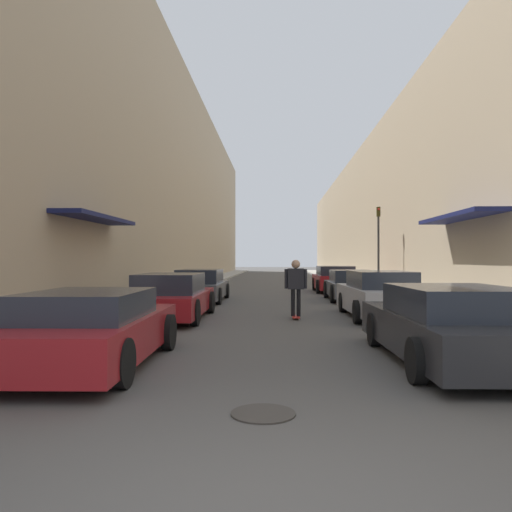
% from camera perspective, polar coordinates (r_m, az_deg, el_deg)
% --- Properties ---
extents(ground, '(148.44, 148.44, 0.00)m').
position_cam_1_polar(ground, '(29.99, 2.28, -3.54)').
color(ground, '#4C4947').
extents(curb_strip_left, '(1.80, 67.47, 0.12)m').
position_cam_1_polar(curb_strip_left, '(37.06, -5.28, -2.84)').
color(curb_strip_left, '#A3A099').
rests_on(curb_strip_left, ground).
extents(curb_strip_right, '(1.80, 67.47, 0.12)m').
position_cam_1_polar(curb_strip_right, '(37.05, 9.86, -2.83)').
color(curb_strip_right, '#A3A099').
rests_on(curb_strip_right, ground).
extents(building_row_left, '(4.90, 67.47, 14.14)m').
position_cam_1_polar(building_row_left, '(37.90, -9.67, 7.85)').
color(building_row_left, tan).
rests_on(building_row_left, ground).
extents(building_row_right, '(4.90, 67.47, 9.37)m').
position_cam_1_polar(building_row_right, '(37.62, 14.25, 4.26)').
color(building_row_right, tan).
rests_on(building_row_right, ground).
extents(parked_car_left_0, '(1.96, 4.47, 1.18)m').
position_cam_1_polar(parked_car_left_0, '(8.26, -18.23, -7.90)').
color(parked_car_left_0, maroon).
rests_on(parked_car_left_0, ground).
extents(parked_car_left_1, '(1.96, 4.79, 1.27)m').
position_cam_1_polar(parked_car_left_1, '(14.08, -9.63, -4.64)').
color(parked_car_left_1, maroon).
rests_on(parked_car_left_1, ground).
extents(parked_car_left_2, '(1.93, 4.81, 1.26)m').
position_cam_1_polar(parked_car_left_2, '(19.87, -6.32, -3.42)').
color(parked_car_left_2, '#515459').
rests_on(parked_car_left_2, ground).
extents(parked_car_right_0, '(2.06, 4.74, 1.24)m').
position_cam_1_polar(parked_car_right_0, '(8.67, 21.43, -7.40)').
color(parked_car_right_0, '#232326').
rests_on(parked_car_right_0, ground).
extents(parked_car_right_1, '(1.87, 4.69, 1.33)m').
position_cam_1_polar(parked_car_right_1, '(14.63, 13.90, -4.37)').
color(parked_car_right_1, '#B7B7BC').
rests_on(parked_car_right_1, ground).
extents(parked_car_right_2, '(1.90, 4.18, 1.23)m').
position_cam_1_polar(parked_car_right_2, '(20.47, 10.80, -3.33)').
color(parked_car_right_2, '#515459').
rests_on(parked_car_right_2, ground).
extents(parked_car_right_3, '(2.05, 4.06, 1.32)m').
position_cam_1_polar(parked_car_right_3, '(25.53, 8.99, -2.65)').
color(parked_car_right_3, maroon).
rests_on(parked_car_right_3, ground).
extents(skateboarder, '(0.63, 0.78, 1.65)m').
position_cam_1_polar(skateboarder, '(13.97, 4.57, -3.05)').
color(skateboarder, '#B2231E').
rests_on(skateboarder, ground).
extents(manhole_cover, '(0.70, 0.70, 0.02)m').
position_cam_1_polar(manhole_cover, '(5.62, 0.82, -17.55)').
color(manhole_cover, '#332D28').
rests_on(manhole_cover, ground).
extents(traffic_light, '(0.16, 0.22, 3.99)m').
position_cam_1_polar(traffic_light, '(23.99, 13.82, 1.76)').
color(traffic_light, '#2D2D2D').
rests_on(traffic_light, curb_strip_right).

